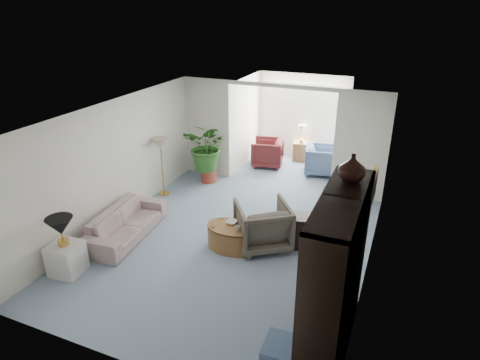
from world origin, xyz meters
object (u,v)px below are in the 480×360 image
at_px(table_lamp, 60,226).
at_px(entertainment_cabinet, 335,275).
at_px(coffee_bowl, 231,222).
at_px(sunroom_table, 301,151).
at_px(sunroom_chair_maroon, 267,153).
at_px(coffee_table, 232,237).
at_px(plant_pot, 209,175).
at_px(cabinet_urn, 352,168).
at_px(wingback_chair, 263,225).
at_px(sofa, 126,223).
at_px(end_table, 67,259).
at_px(coffee_cup, 237,228).
at_px(ottoman, 283,356).
at_px(side_table_dark, 304,231).
at_px(sunroom_chair_blue, 321,160).
at_px(floor_lamp, 160,144).
at_px(framed_picture, 374,186).

distance_m(table_lamp, entertainment_cabinet, 4.39).
distance_m(coffee_bowl, sunroom_table, 4.84).
height_order(entertainment_cabinet, sunroom_chair_maroon, entertainment_cabinet).
relative_size(coffee_table, plant_pot, 2.37).
distance_m(coffee_table, cabinet_urn, 3.20).
bearing_deg(wingback_chair, entertainment_cabinet, 95.83).
relative_size(sofa, end_table, 3.60).
distance_m(coffee_cup, ottoman, 2.67).
distance_m(side_table_dark, ottoman, 2.89).
bearing_deg(side_table_dark, sunroom_table, 105.61).
distance_m(table_lamp, sunroom_table, 7.08).
relative_size(plant_pot, sunroom_chair_blue, 0.48).
relative_size(coffee_bowl, ottoman, 0.44).
bearing_deg(sofa, cabinet_urn, -104.54).
bearing_deg(floor_lamp, cabinet_urn, -29.66).
bearing_deg(sunroom_chair_blue, side_table_dark, 176.24).
relative_size(sofa, cabinet_urn, 5.50).
relative_size(coffee_cup, sunroom_table, 0.19).
distance_m(table_lamp, coffee_cup, 2.95).
distance_m(end_table, sunroom_chair_blue, 6.65).
bearing_deg(framed_picture, coffee_cup, -179.01).
distance_m(framed_picture, coffee_table, 2.78).
distance_m(floor_lamp, sunroom_table, 4.31).
xyz_separation_m(wingback_chair, plant_pot, (-2.28, 2.30, -0.27)).
bearing_deg(floor_lamp, sofa, -79.31).
relative_size(end_table, entertainment_cabinet, 0.25).
xyz_separation_m(wingback_chair, sunroom_chair_blue, (0.23, 3.90, -0.05)).
relative_size(coffee_cup, side_table_dark, 0.17).
xyz_separation_m(plant_pot, sunroom_chair_maroon, (1.01, 1.60, 0.22)).
relative_size(floor_lamp, plant_pot, 0.90).
bearing_deg(table_lamp, cabinet_urn, 8.61).
bearing_deg(plant_pot, floor_lamp, -120.11).
bearing_deg(end_table, ottoman, -7.32).
bearing_deg(cabinet_urn, coffee_cup, 153.22).
bearing_deg(sofa, wingback_chair, -80.00).
distance_m(framed_picture, coffee_bowl, 2.71).
bearing_deg(coffee_bowl, side_table_dark, 21.14).
bearing_deg(sofa, sunroom_table, -26.08).
bearing_deg(sunroom_chair_blue, sofa, 137.62).
xyz_separation_m(coffee_table, sunroom_chair_blue, (0.73, 4.18, 0.15)).
distance_m(end_table, entertainment_cabinet, 4.46).
bearing_deg(table_lamp, entertainment_cabinet, 2.13).
height_order(coffee_bowl, side_table_dark, side_table_dark).
relative_size(wingback_chair, ottoman, 2.03).
bearing_deg(coffee_cup, coffee_bowl, 135.00).
xyz_separation_m(framed_picture, coffee_bowl, (-2.41, 0.16, -1.22)).
relative_size(floor_lamp, sunroom_table, 0.67).
bearing_deg(sunroom_chair_maroon, ottoman, 9.68).
height_order(coffee_bowl, sunroom_table, sunroom_table).
relative_size(table_lamp, sunroom_chair_maroon, 0.53).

